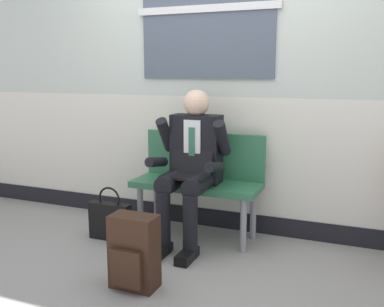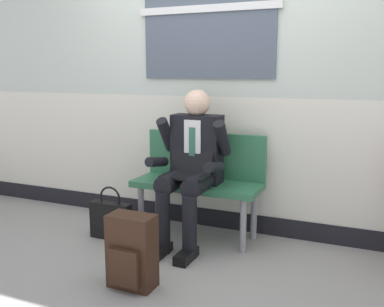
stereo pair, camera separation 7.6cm
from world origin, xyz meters
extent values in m
plane|color=gray|center=(0.00, 0.00, 0.00)|extent=(18.00, 18.00, 0.00)
cube|color=silver|center=(0.00, 0.57, 0.66)|extent=(6.02, 0.12, 1.00)
cube|color=black|center=(0.00, 0.57, 0.08)|extent=(6.02, 0.14, 0.16)
cube|color=#4C5666|center=(-0.11, 0.50, 1.87)|extent=(1.17, 0.02, 1.13)
cube|color=silver|center=(-0.11, 0.49, 1.87)|extent=(1.25, 0.03, 0.06)
cube|color=#2D6B47|center=(-0.09, 0.22, 0.45)|extent=(1.05, 0.42, 0.05)
cube|color=#2D6B47|center=(-0.09, 0.40, 0.67)|extent=(1.05, 0.04, 0.38)
cylinder|color=gray|center=(-0.53, 0.07, 0.21)|extent=(0.05, 0.05, 0.43)
cylinder|color=gray|center=(-0.53, 0.37, 0.21)|extent=(0.05, 0.05, 0.43)
cylinder|color=gray|center=(0.36, 0.07, 0.21)|extent=(0.05, 0.05, 0.43)
cylinder|color=gray|center=(0.36, 0.37, 0.21)|extent=(0.05, 0.05, 0.43)
cylinder|color=black|center=(-0.20, 0.01, 0.52)|extent=(0.15, 0.40, 0.15)
cylinder|color=black|center=(-0.20, -0.18, 0.24)|extent=(0.11, 0.11, 0.48)
cube|color=black|center=(-0.20, -0.24, 0.04)|extent=(0.10, 0.26, 0.07)
cylinder|color=black|center=(0.02, 0.01, 0.52)|extent=(0.15, 0.40, 0.15)
cylinder|color=black|center=(0.02, -0.18, 0.24)|extent=(0.11, 0.11, 0.48)
cube|color=black|center=(0.02, -0.24, 0.04)|extent=(0.10, 0.26, 0.07)
cube|color=black|center=(-0.09, 0.22, 0.75)|extent=(0.40, 0.18, 0.55)
cube|color=silver|center=(-0.09, 0.13, 0.80)|extent=(0.14, 0.01, 0.39)
cube|color=#2D664C|center=(-0.09, 0.12, 0.77)|extent=(0.05, 0.01, 0.33)
sphere|color=beige|center=(-0.09, 0.22, 1.12)|extent=(0.21, 0.21, 0.21)
cylinder|color=black|center=(-0.33, 0.15, 0.86)|extent=(0.09, 0.25, 0.30)
cylinder|color=black|center=(-0.33, -0.02, 0.67)|extent=(0.08, 0.27, 0.12)
cylinder|color=black|center=(0.15, 0.15, 0.86)|extent=(0.09, 0.25, 0.30)
cylinder|color=black|center=(0.15, -0.02, 0.67)|extent=(0.08, 0.27, 0.12)
cube|color=black|center=(-0.09, -0.02, 0.58)|extent=(0.35, 0.22, 0.02)
cube|color=black|center=(-0.09, 0.11, 0.69)|extent=(0.35, 0.08, 0.21)
cube|color=#331E14|center=(-0.13, -0.73, 0.24)|extent=(0.30, 0.17, 0.48)
cube|color=#331E14|center=(-0.13, -0.83, 0.17)|extent=(0.21, 0.04, 0.24)
cube|color=black|center=(-0.72, -0.10, 0.15)|extent=(0.36, 0.09, 0.31)
torus|color=black|center=(-0.72, -0.10, 0.35)|extent=(0.20, 0.02, 0.20)
camera|label=1|loc=(1.19, -3.01, 1.36)|focal=40.83mm
camera|label=2|loc=(1.26, -2.98, 1.36)|focal=40.83mm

